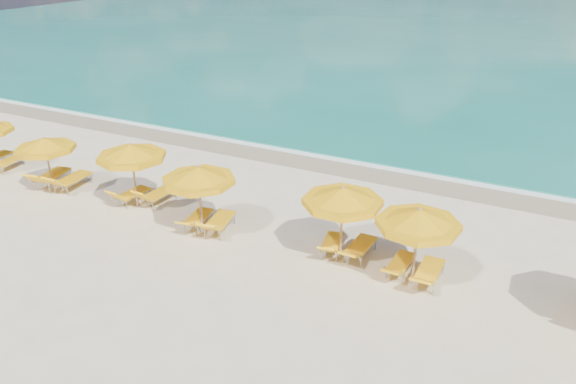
% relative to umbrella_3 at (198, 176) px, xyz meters
% --- Properties ---
extents(ground_plane, '(120.00, 120.00, 0.00)m').
position_rel_umbrella_3_xyz_m(ground_plane, '(2.23, 0.28, -2.02)').
color(ground_plane, beige).
extents(ocean, '(120.00, 80.00, 0.30)m').
position_rel_umbrella_3_xyz_m(ocean, '(2.23, 48.28, -2.02)').
color(ocean, '#136C5C').
rests_on(ocean, ground).
extents(wet_sand_band, '(120.00, 2.60, 0.01)m').
position_rel_umbrella_3_xyz_m(wet_sand_band, '(2.23, 7.68, -2.02)').
color(wet_sand_band, tan).
rests_on(wet_sand_band, ground).
extents(foam_line, '(120.00, 1.20, 0.03)m').
position_rel_umbrella_3_xyz_m(foam_line, '(2.23, 8.48, -2.02)').
color(foam_line, white).
rests_on(foam_line, ground).
extents(whitecap_near, '(14.00, 0.36, 0.05)m').
position_rel_umbrella_3_xyz_m(whitecap_near, '(-3.77, 17.28, -2.02)').
color(whitecap_near, white).
rests_on(whitecap_near, ground).
extents(whitecap_far, '(18.00, 0.30, 0.05)m').
position_rel_umbrella_3_xyz_m(whitecap_far, '(10.23, 24.28, -2.02)').
color(whitecap_far, white).
rests_on(whitecap_far, ground).
extents(umbrella_1, '(2.44, 2.44, 2.19)m').
position_rel_umbrella_3_xyz_m(umbrella_1, '(-6.92, 0.16, -0.15)').
color(umbrella_1, tan).
rests_on(umbrella_1, ground).
extents(umbrella_2, '(2.61, 2.61, 2.42)m').
position_rel_umbrella_3_xyz_m(umbrella_2, '(-3.19, 0.57, 0.04)').
color(umbrella_2, tan).
rests_on(umbrella_2, ground).
extents(umbrella_3, '(3.06, 3.06, 2.36)m').
position_rel_umbrella_3_xyz_m(umbrella_3, '(0.00, 0.00, 0.00)').
color(umbrella_3, tan).
rests_on(umbrella_3, ground).
extents(umbrella_4, '(3.07, 3.07, 2.40)m').
position_rel_umbrella_3_xyz_m(umbrella_4, '(4.61, 0.53, 0.03)').
color(umbrella_4, tan).
rests_on(umbrella_4, ground).
extents(umbrella_5, '(2.79, 2.79, 2.33)m').
position_rel_umbrella_3_xyz_m(umbrella_5, '(6.90, 0.24, -0.03)').
color(umbrella_5, tan).
rests_on(umbrella_5, ground).
extents(lounger_0_right, '(0.77, 1.76, 0.78)m').
position_rel_umbrella_3_xyz_m(lounger_0_right, '(-10.31, 0.88, -1.80)').
color(lounger_0_right, '#A5A8AD').
rests_on(lounger_0_right, ground).
extents(lounger_1_left, '(1.04, 2.07, 0.92)m').
position_rel_umbrella_3_xyz_m(lounger_1_left, '(-7.40, 0.56, -1.77)').
color(lounger_1_left, '#A5A8AD').
rests_on(lounger_1_left, ground).
extents(lounger_1_right, '(0.78, 2.00, 0.91)m').
position_rel_umbrella_3_xyz_m(lounger_1_right, '(-6.44, 0.67, -1.77)').
color(lounger_1_right, '#A5A8AD').
rests_on(lounger_1_right, ground).
extents(lounger_2_left, '(0.72, 1.73, 0.82)m').
position_rel_umbrella_3_xyz_m(lounger_2_left, '(-3.56, 0.74, -1.80)').
color(lounger_2_left, '#A5A8AD').
rests_on(lounger_2_left, ground).
extents(lounger_2_right, '(0.73, 1.80, 0.87)m').
position_rel_umbrella_3_xyz_m(lounger_2_right, '(-2.69, 1.11, -1.79)').
color(lounger_2_right, '#A5A8AD').
rests_on(lounger_2_right, ground).
extents(lounger_3_left, '(0.83, 1.80, 0.68)m').
position_rel_umbrella_3_xyz_m(lounger_3_left, '(-0.36, 0.28, -1.81)').
color(lounger_3_left, '#A5A8AD').
rests_on(lounger_3_left, ground).
extents(lounger_3_right, '(0.98, 1.96, 0.83)m').
position_rel_umbrella_3_xyz_m(lounger_3_right, '(0.46, 0.32, -1.78)').
color(lounger_3_right, '#A5A8AD').
rests_on(lounger_3_right, ground).
extents(lounger_4_left, '(0.84, 1.70, 0.70)m').
position_rel_umbrella_3_xyz_m(lounger_4_left, '(4.25, 0.75, -1.82)').
color(lounger_4_left, '#A5A8AD').
rests_on(lounger_4_left, ground).
extents(lounger_4_right, '(0.66, 1.81, 0.66)m').
position_rel_umbrella_3_xyz_m(lounger_4_right, '(5.10, 0.92, -1.81)').
color(lounger_4_right, '#A5A8AD').
rests_on(lounger_4_right, ground).
extents(lounger_5_left, '(0.60, 1.67, 0.59)m').
position_rel_umbrella_3_xyz_m(lounger_5_left, '(6.44, 0.60, -1.82)').
color(lounger_5_left, '#A5A8AD').
rests_on(lounger_5_left, ground).
extents(lounger_5_right, '(0.62, 1.85, 0.72)m').
position_rel_umbrella_3_xyz_m(lounger_5_right, '(7.28, 0.47, -1.80)').
color(lounger_5_right, '#A5A8AD').
rests_on(lounger_5_right, ground).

